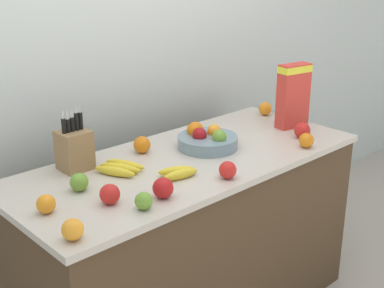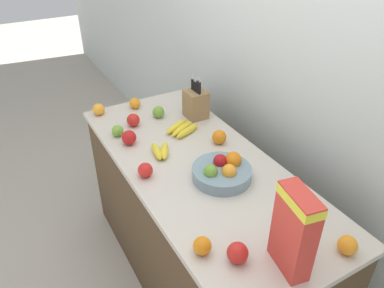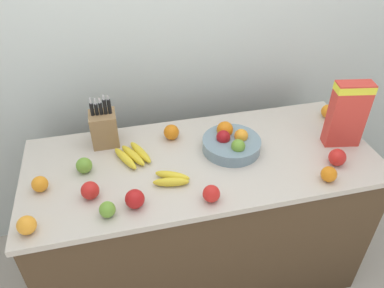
# 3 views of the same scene
# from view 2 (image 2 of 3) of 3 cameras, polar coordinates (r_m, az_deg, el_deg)

# --- Properties ---
(ground_plane) EXTENTS (14.00, 14.00, 0.00)m
(ground_plane) POSITION_cam_2_polar(r_m,az_deg,el_deg) (2.52, 0.79, -19.21)
(ground_plane) COLOR #B2A899
(wall_back) EXTENTS (9.00, 0.06, 2.60)m
(wall_back) POSITION_cam_2_polar(r_m,az_deg,el_deg) (2.03, 15.52, 11.86)
(wall_back) COLOR silver
(wall_back) RESTS_ON ground_plane
(counter) EXTENTS (1.70, 0.72, 0.86)m
(counter) POSITION_cam_2_polar(r_m,az_deg,el_deg) (2.20, 0.88, -12.22)
(counter) COLOR #4C3823
(counter) RESTS_ON ground_plane
(knife_block) EXTENTS (0.13, 0.12, 0.28)m
(knife_block) POSITION_cam_2_polar(r_m,az_deg,el_deg) (2.30, 0.59, 6.18)
(knife_block) COLOR #937047
(knife_block) RESTS_ON counter
(cereal_box) EXTENTS (0.19, 0.11, 0.34)m
(cereal_box) POSITION_cam_2_polar(r_m,az_deg,el_deg) (1.36, 15.36, -12.38)
(cereal_box) COLOR red
(cereal_box) RESTS_ON counter
(fruit_bowl) EXTENTS (0.29, 0.29, 0.12)m
(fruit_bowl) POSITION_cam_2_polar(r_m,az_deg,el_deg) (1.81, 4.67, -4.14)
(fruit_bowl) COLOR gray
(fruit_bowl) RESTS_ON counter
(banana_bunch_left) EXTENTS (0.18, 0.13, 0.04)m
(banana_bunch_left) POSITION_cam_2_polar(r_m,az_deg,el_deg) (1.99, -4.81, -1.04)
(banana_bunch_left) COLOR yellow
(banana_bunch_left) RESTS_ON counter
(banana_bunch_right) EXTENTS (0.19, 0.22, 0.04)m
(banana_bunch_right) POSITION_cam_2_polar(r_m,az_deg,el_deg) (2.18, -1.53, 2.35)
(banana_bunch_right) COLOR yellow
(banana_bunch_right) RESTS_ON counter
(apple_rear) EXTENTS (0.08, 0.08, 0.08)m
(apple_rear) POSITION_cam_2_polar(r_m,az_deg,el_deg) (1.44, 6.96, -16.13)
(apple_rear) COLOR red
(apple_rear) RESTS_ON counter
(apple_leftmost) EXTENTS (0.07, 0.07, 0.07)m
(apple_leftmost) POSITION_cam_2_polar(r_m,az_deg,el_deg) (2.17, -11.28, 1.99)
(apple_leftmost) COLOR #6B9E33
(apple_leftmost) RESTS_ON counter
(apple_front) EXTENTS (0.07, 0.07, 0.07)m
(apple_front) POSITION_cam_2_polar(r_m,az_deg,el_deg) (2.33, -5.14, 4.88)
(apple_front) COLOR #6B9E33
(apple_front) RESTS_ON counter
(apple_by_knife_block) EXTENTS (0.08, 0.08, 0.08)m
(apple_by_knife_block) POSITION_cam_2_polar(r_m,az_deg,el_deg) (2.25, -8.94, 3.62)
(apple_by_knife_block) COLOR red
(apple_by_knife_block) RESTS_ON counter
(apple_rightmost) EXTENTS (0.07, 0.07, 0.07)m
(apple_rightmost) POSITION_cam_2_polar(r_m,az_deg,el_deg) (1.82, -7.14, -3.99)
(apple_rightmost) COLOR red
(apple_rightmost) RESTS_ON counter
(apple_near_bananas) EXTENTS (0.08, 0.08, 0.08)m
(apple_near_bananas) POSITION_cam_2_polar(r_m,az_deg,el_deg) (2.08, -9.58, 0.97)
(apple_near_bananas) COLOR red
(apple_near_bananas) RESTS_ON counter
(orange_front_left) EXTENTS (0.08, 0.08, 0.08)m
(orange_front_left) POSITION_cam_2_polar(r_m,az_deg,el_deg) (2.06, 4.16, 1.06)
(orange_front_left) COLOR orange
(orange_front_left) RESTS_ON counter
(orange_front_center) EXTENTS (0.07, 0.07, 0.07)m
(orange_front_center) POSITION_cam_2_polar(r_m,az_deg,el_deg) (2.42, -14.04, 5.15)
(orange_front_center) COLOR orange
(orange_front_center) RESTS_ON counter
(orange_mid_left) EXTENTS (0.07, 0.07, 0.07)m
(orange_mid_left) POSITION_cam_2_polar(r_m,az_deg,el_deg) (1.46, 1.56, -15.25)
(orange_mid_left) COLOR orange
(orange_mid_left) RESTS_ON counter
(orange_back_center) EXTENTS (0.08, 0.08, 0.08)m
(orange_back_center) POSITION_cam_2_polar(r_m,az_deg,el_deg) (1.57, 22.61, -14.05)
(orange_back_center) COLOR orange
(orange_back_center) RESTS_ON counter
(orange_front_right) EXTENTS (0.07, 0.07, 0.07)m
(orange_front_right) POSITION_cam_2_polar(r_m,az_deg,el_deg) (2.46, -8.71, 6.15)
(orange_front_right) COLOR orange
(orange_front_right) RESTS_ON counter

